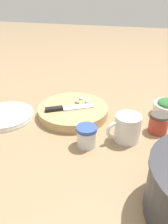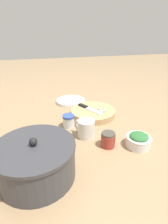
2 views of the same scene
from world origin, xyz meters
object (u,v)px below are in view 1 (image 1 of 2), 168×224
chef_knife (67,108)px  plate_stack (6,116)px  coffee_mug (127,128)px  cutting_board (73,111)px  spice_jar (87,136)px  garlic_cloves (85,101)px  herb_bowl (168,108)px  honey_jar (158,123)px

chef_knife → plate_stack: size_ratio=0.83×
coffee_mug → plate_stack: coffee_mug is taller
cutting_board → spice_jar: spice_jar is taller
chef_knife → coffee_mug: (-0.24, 0.08, 0.00)m
garlic_cloves → herb_bowl: bearing=-170.7°
chef_knife → honey_jar: honey_jar is taller
cutting_board → garlic_cloves: size_ratio=4.15×
herb_bowl → honey_jar: size_ratio=1.65×
coffee_mug → honey_jar: 0.13m
chef_knife → honey_jar: (-0.34, 0.01, -0.01)m
cutting_board → garlic_cloves: bearing=-123.6°
spice_jar → honey_jar: bearing=-146.9°
cutting_board → plate_stack: bearing=21.7°
chef_knife → honey_jar: size_ratio=2.54×
plate_stack → honey_jar: honey_jar is taller
herb_bowl → coffee_mug: (0.14, 0.21, 0.01)m
cutting_board → coffee_mug: size_ratio=2.57×
spice_jar → honey_jar: size_ratio=1.00×
garlic_cloves → honey_jar: (-0.29, 0.08, -0.01)m
plate_stack → garlic_cloves: bearing=-151.9°
herb_bowl → honey_jar: (0.04, 0.13, 0.00)m
chef_knife → herb_bowl: size_ratio=1.53×
plate_stack → chef_knife: bearing=-162.1°
cutting_board → herb_bowl: bearing=-163.9°
coffee_mug → chef_knife: bearing=-19.3°
cutting_board → herb_bowl: size_ratio=2.41×
chef_knife → spice_jar: bearing=8.9°
garlic_cloves → honey_jar: 0.30m
plate_stack → spice_jar: bearing=167.5°
cutting_board → plate_stack: (0.24, 0.10, -0.01)m
chef_knife → herb_bowl: bearing=78.4°
cutting_board → chef_knife: bearing=53.2°
cutting_board → spice_jar: bearing=120.9°
honey_jar → chef_knife: bearing=-0.9°
cutting_board → garlic_cloves: (-0.03, -0.05, 0.02)m
garlic_cloves → cutting_board: bearing=56.4°
chef_knife → cutting_board: bearing=112.8°
garlic_cloves → herb_bowl: 0.33m
honey_jar → plate_stack: bearing=6.8°
herb_bowl → chef_knife: bearing=18.7°
garlic_cloves → plate_stack: size_ratio=0.32×
chef_knife → honey_jar: bearing=58.7°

